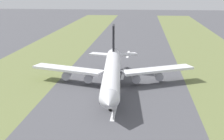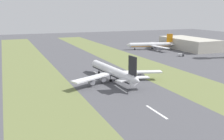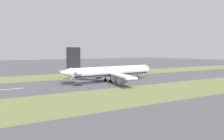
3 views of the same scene
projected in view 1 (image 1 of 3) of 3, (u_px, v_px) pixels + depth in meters
The scene contains 6 objects.
ground_plane at pixel (119, 90), 112.83m from camera, with size 800.00×800.00×0.00m, color #4C4C51.
grass_median_east at pixel (0, 86), 117.19m from camera, with size 40.00×600.00×0.01m, color olive.
centreline_dash_near at pixel (128, 54), 172.45m from camera, with size 1.20×18.00×0.01m, color silver.
centreline_dash_mid at pixel (123, 74), 134.02m from camera, with size 1.20×18.00×0.01m, color silver.
centreline_dash_far at pixel (115, 109), 95.60m from camera, with size 1.20×18.00×0.01m, color silver.
airplane_main_jet at pixel (112, 71), 115.36m from camera, with size 63.96×67.22×20.20m.
Camera 1 is at (-8.10, 106.75, 36.49)m, focal length 50.00 mm.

